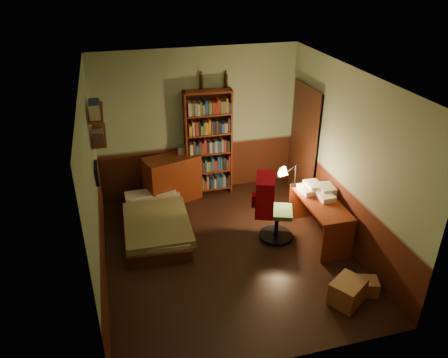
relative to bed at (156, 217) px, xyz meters
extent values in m
cube|color=black|center=(0.96, -0.83, -0.27)|extent=(3.50, 4.00, 0.02)
cube|color=silver|center=(0.96, -0.83, 2.35)|extent=(3.50, 4.00, 0.02)
cube|color=#93B28B|center=(0.96, 1.18, 1.04)|extent=(3.50, 0.02, 2.60)
cube|color=#93B28B|center=(-0.80, -0.83, 1.04)|extent=(0.02, 4.00, 2.60)
cube|color=#93B28B|center=(2.72, -0.83, 1.04)|extent=(0.02, 4.00, 2.60)
cube|color=#93B28B|center=(0.96, -2.84, 1.04)|extent=(3.50, 0.02, 2.60)
cube|color=black|center=(2.68, 0.47, 0.74)|extent=(0.06, 0.90, 2.00)
cube|color=#3A1D10|center=(2.64, 0.47, 0.74)|extent=(0.02, 0.98, 2.08)
cube|color=#617542|center=(0.00, 0.00, 0.00)|extent=(1.06, 1.81, 0.52)
cube|color=#61230E|center=(0.42, 0.93, 0.15)|extent=(1.03, 0.72, 0.83)
cube|color=#B2B2B7|center=(0.69, 1.06, 0.63)|extent=(0.25, 0.20, 0.13)
cube|color=#61230E|center=(1.11, 1.02, 0.70)|extent=(0.84, 0.31, 1.92)
cylinder|color=black|center=(1.03, 1.13, 1.78)|extent=(0.07, 0.07, 0.24)
cylinder|color=black|center=(1.45, 1.13, 1.77)|extent=(0.06, 0.06, 0.22)
cube|color=#61230E|center=(2.40, -0.82, 0.07)|extent=(0.53, 1.23, 0.66)
cube|color=silver|center=(2.58, -0.61, 0.46)|extent=(0.25, 0.32, 0.12)
cone|color=black|center=(2.19, -0.27, 0.66)|extent=(0.17, 0.17, 0.52)
cube|color=#356036|center=(1.77, -0.65, 0.25)|extent=(0.63, 0.60, 1.02)
cube|color=#A50716|center=(1.64, -0.88, 1.05)|extent=(0.32, 0.52, 0.58)
cube|color=#61230E|center=(-0.68, 0.27, 1.34)|extent=(0.20, 0.90, 0.03)
cube|color=#61230E|center=(-0.68, 0.27, 1.69)|extent=(0.20, 0.90, 0.03)
cube|color=black|center=(-0.76, -0.23, 0.99)|extent=(0.04, 0.32, 0.26)
cube|color=olive|center=(2.13, -2.20, -0.10)|extent=(0.54, 0.51, 0.32)
cube|color=olive|center=(2.45, -2.11, -0.16)|extent=(0.35, 0.32, 0.20)
camera|label=1|loc=(-0.46, -5.85, 3.71)|focal=35.00mm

